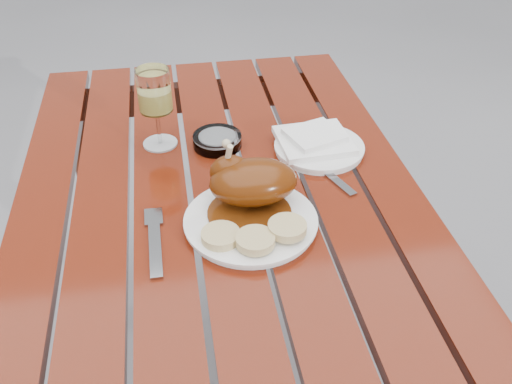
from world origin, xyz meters
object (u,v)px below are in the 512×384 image
(wine_glass, at_px, (156,109))
(ashtray, at_px, (217,141))
(dinner_plate, at_px, (251,222))
(side_plate, at_px, (319,148))
(table, at_px, (224,309))

(wine_glass, height_order, ashtray, wine_glass)
(dinner_plate, xyz_separation_m, wine_glass, (-0.15, 0.31, 0.08))
(wine_glass, height_order, side_plate, wine_glass)
(table, xyz_separation_m, ashtray, (0.02, 0.14, 0.39))
(table, distance_m, side_plate, 0.46)
(wine_glass, bearing_deg, ashtray, -12.70)
(wine_glass, xyz_separation_m, ashtray, (0.13, -0.03, -0.08))
(side_plate, distance_m, ashtray, 0.23)
(ashtray, bearing_deg, side_plate, -15.42)
(table, relative_size, ashtray, 11.06)
(dinner_plate, xyz_separation_m, ashtray, (-0.03, 0.29, 0.01))
(dinner_plate, distance_m, wine_glass, 0.36)
(dinner_plate, bearing_deg, table, 107.65)
(wine_glass, distance_m, side_plate, 0.36)
(table, height_order, dinner_plate, dinner_plate)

